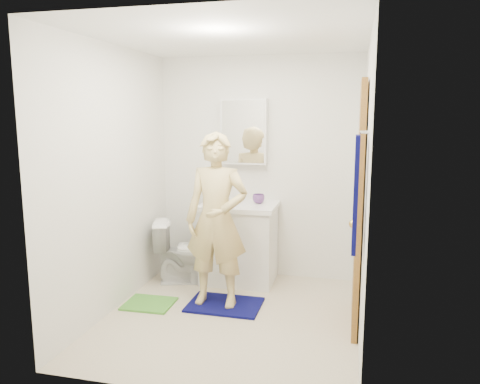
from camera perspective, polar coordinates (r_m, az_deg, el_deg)
name	(u,v)px	position (r m, az deg, el deg)	size (l,w,h in m)	color
floor	(231,318)	(4.32, -1.08, -15.11)	(2.20, 2.40, 0.02)	beige
ceiling	(230,36)	(3.97, -1.20, 18.49)	(2.20, 2.40, 0.02)	white
wall_back	(259,168)	(5.14, 2.32, 2.93)	(2.20, 0.02, 2.40)	white
wall_front	(179,213)	(2.84, -7.40, -2.59)	(2.20, 0.02, 2.40)	white
wall_left	(112,180)	(4.39, -15.30, 1.45)	(0.02, 2.40, 2.40)	white
wall_right	(366,189)	(3.84, 15.08, 0.35)	(0.02, 2.40, 2.40)	white
vanity_cabinet	(239,245)	(5.05, -0.09, -6.46)	(0.75, 0.55, 0.80)	white
countertop	(239,206)	(4.95, -0.09, -1.73)	(0.79, 0.59, 0.05)	white
sink_basin	(239,205)	(4.94, -0.09, -1.56)	(0.40, 0.40, 0.03)	white
faucet	(243,195)	(5.10, 0.39, -0.41)	(0.03, 0.03, 0.12)	silver
medicine_cabinet	(244,132)	(5.07, 0.51, 7.38)	(0.50, 0.12, 0.70)	white
mirror_panel	(243,132)	(5.01, 0.35, 7.35)	(0.46, 0.01, 0.66)	white
door	(359,207)	(4.02, 14.28, -1.75)	(0.05, 0.80, 2.05)	#A46E2D
door_knob	(353,224)	(3.72, 13.66, -3.81)	(0.07, 0.07, 0.07)	gold
towel	(356,194)	(3.27, 13.92, -0.28)	(0.03, 0.24, 0.80)	#08094D
towel_hook	(365,132)	(3.23, 14.94, 7.05)	(0.02, 0.02, 0.06)	silver
toilet	(186,251)	(5.07, -6.59, -7.18)	(0.38, 0.66, 0.67)	white
bath_mat	(225,305)	(4.54, -1.88, -13.57)	(0.68, 0.48, 0.02)	#08094D
green_rug	(149,304)	(4.64, -11.02, -13.22)	(0.45, 0.38, 0.02)	#51A336
soap_dispenser	(212,193)	(4.99, -3.48, -0.12)	(0.10, 0.10, 0.21)	#D46366
toothbrush_cup	(259,199)	(4.95, 2.28, -0.84)	(0.13, 0.13, 0.10)	#61397E
man	(217,220)	(4.30, -2.87, -3.43)	(0.59, 0.39, 1.61)	#D9BF7A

